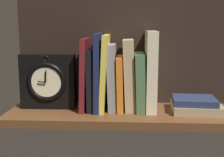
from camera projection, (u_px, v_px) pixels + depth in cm
name	position (u px, v px, depth cm)	size (l,w,h in cm)	color
ground_plane	(121.00, 114.00, 96.47)	(73.45, 23.82, 2.50)	brown
back_panel	(122.00, 48.00, 104.01)	(73.45, 1.20, 38.92)	black
book_maroon_dawkins	(85.00, 74.00, 97.43)	(1.69, 15.07, 23.26)	maroon
book_black_skeptic	(92.00, 79.00, 97.61)	(2.10, 14.52, 19.90)	black
book_navy_bierce	(99.00, 71.00, 97.05)	(1.78, 16.23, 24.93)	#192147
book_yellow_seinlanguage	(105.00, 72.00, 96.99)	(1.64, 16.05, 24.41)	gold
book_gray_chess	(112.00, 77.00, 97.13)	(2.73, 12.70, 21.37)	gray
book_orange_pandolfini	(120.00, 83.00, 97.32)	(1.96, 13.87, 17.47)	orange
book_tan_shortstories	(129.00, 75.00, 96.70)	(3.37, 12.44, 22.90)	tan
book_green_romantic	(140.00, 81.00, 96.89)	(2.98, 14.36, 18.56)	#476B44
book_cream_twain	(151.00, 71.00, 96.10)	(3.31, 15.03, 25.66)	beige
framed_clock	(48.00, 81.00, 97.78)	(18.10, 5.74, 18.10)	black
book_stack_side	(195.00, 105.00, 94.65)	(15.98, 13.22, 4.65)	#9E8966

